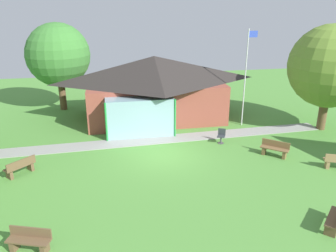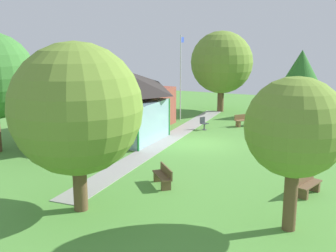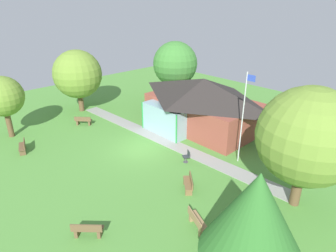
# 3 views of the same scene
# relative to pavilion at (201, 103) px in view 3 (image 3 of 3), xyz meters

# --- Properties ---
(ground_plane) EXTENTS (44.00, 44.00, 0.00)m
(ground_plane) POSITION_rel_pavilion_xyz_m (-0.34, -6.36, -2.30)
(ground_plane) COLOR #54933D
(pavilion) EXTENTS (10.26, 7.17, 4.42)m
(pavilion) POSITION_rel_pavilion_xyz_m (0.00, 0.00, 0.00)
(pavilion) COLOR brown
(pavilion) RESTS_ON ground_plane
(footpath) EXTENTS (21.36, 2.22, 0.03)m
(footpath) POSITION_rel_pavilion_xyz_m (-0.34, -4.13, -2.29)
(footpath) COLOR #999993
(footpath) RESTS_ON ground_plane
(flagpole) EXTENTS (0.64, 0.08, 6.37)m
(flagpole) POSITION_rel_pavilion_xyz_m (5.69, -2.48, 1.18)
(flagpole) COLOR silver
(flagpole) RESTS_ON ground_plane
(bench_lawn_far_right) EXTENTS (1.55, 0.99, 0.84)m
(bench_lawn_far_right) POSITION_rel_pavilion_xyz_m (8.03, -9.54, -1.90)
(bench_lawn_far_right) COLOR #9E7A51
(bench_lawn_far_right) RESTS_ON ground_plane
(bench_mid_left) EXTENTS (1.40, 1.34, 0.84)m
(bench_mid_left) POSITION_rel_pavilion_xyz_m (-7.62, -7.25, -1.90)
(bench_mid_left) COLOR brown
(bench_mid_left) RESTS_ON ground_plane
(bench_front_right) EXTENTS (1.37, 1.37, 0.84)m
(bench_front_right) POSITION_rel_pavilion_xyz_m (4.82, -13.77, -1.90)
(bench_front_right) COLOR brown
(bench_front_right) RESTS_ON ground_plane
(bench_front_left) EXTENTS (1.56, 0.90, 0.84)m
(bench_front_left) POSITION_rel_pavilion_xyz_m (-6.14, -13.01, -1.90)
(bench_front_left) COLOR brown
(bench_front_left) RESTS_ON ground_plane
(bench_mid_right) EXTENTS (1.42, 1.31, 0.84)m
(bench_mid_right) POSITION_rel_pavilion_xyz_m (5.56, -7.48, -1.90)
(bench_mid_right) COLOR brown
(bench_mid_right) RESTS_ON ground_plane
(patio_chair_lawn_spare) EXTENTS (0.59, 0.59, 0.86)m
(patio_chair_lawn_spare) POSITION_rel_pavilion_xyz_m (3.27, -5.22, -1.89)
(patio_chair_lawn_spare) COLOR #33383D
(patio_chair_lawn_spare) RESTS_ON ground_plane
(tree_behind_pavilion_left) EXTENTS (4.68, 4.68, 6.54)m
(tree_behind_pavilion_left) POSITION_rel_pavilion_xyz_m (-6.64, 3.38, 1.87)
(tree_behind_pavilion_left) COLOR brown
(tree_behind_pavilion_left) RESTS_ON ground_plane
(tree_far_east) EXTENTS (3.92, 3.92, 5.24)m
(tree_far_east) POSITION_rel_pavilion_xyz_m (11.42, -10.47, 1.16)
(tree_far_east) COLOR brown
(tree_far_east) RESTS_ON ground_plane
(tree_west_hedge) EXTENTS (4.69, 4.69, 6.12)m
(tree_west_hedge) POSITION_rel_pavilion_xyz_m (-11.13, -5.54, 1.46)
(tree_west_hedge) COLOR brown
(tree_west_hedge) RESTS_ON ground_plane
(tree_lawn_corner) EXTENTS (3.21, 3.21, 5.08)m
(tree_lawn_corner) POSITION_rel_pavilion_xyz_m (-9.60, -12.76, 1.14)
(tree_lawn_corner) COLOR brown
(tree_lawn_corner) RESTS_ON ground_plane
(tree_east_hedge) EXTENTS (5.17, 5.17, 6.74)m
(tree_east_hedge) POSITION_rel_pavilion_xyz_m (10.50, -4.17, 1.84)
(tree_east_hedge) COLOR brown
(tree_east_hedge) RESTS_ON ground_plane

